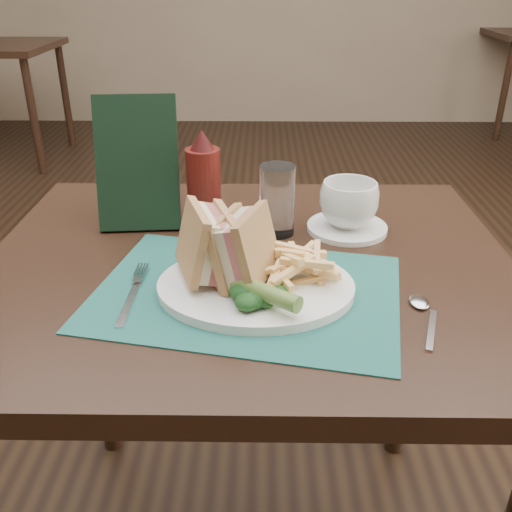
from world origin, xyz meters
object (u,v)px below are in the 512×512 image
(plate, at_px, (256,287))
(sandwich_half_b, at_px, (231,245))
(coffee_cup, at_px, (349,204))
(ketchup_bottle, at_px, (204,179))
(sandwich_half_a, at_px, (192,244))
(table_main, at_px, (250,426))
(saucer, at_px, (347,228))
(drinking_glass, at_px, (277,200))
(check_presenter, at_px, (137,163))
(placemat, at_px, (247,292))

(plate, bearing_deg, sandwich_half_b, 161.35)
(coffee_cup, height_order, ketchup_bottle, ketchup_bottle)
(sandwich_half_a, xyz_separation_m, coffee_cup, (0.26, 0.22, -0.02))
(ketchup_bottle, bearing_deg, sandwich_half_b, -75.04)
(table_main, bearing_deg, saucer, 34.23)
(saucer, height_order, ketchup_bottle, ketchup_bottle)
(table_main, distance_m, plate, 0.40)
(drinking_glass, bearing_deg, sandwich_half_b, -109.71)
(sandwich_half_a, xyz_separation_m, ketchup_bottle, (-0.01, 0.24, 0.02))
(check_presenter, bearing_deg, placemat, -56.21)
(saucer, distance_m, ketchup_bottle, 0.28)
(sandwich_half_b, height_order, drinking_glass, same)
(placemat, xyz_separation_m, drinking_glass, (0.05, 0.22, 0.06))
(table_main, distance_m, coffee_cup, 0.48)
(saucer, bearing_deg, placemat, -128.25)
(plate, height_order, coffee_cup, coffee_cup)
(saucer, bearing_deg, table_main, -145.77)
(plate, height_order, sandwich_half_b, sandwich_half_b)
(plate, xyz_separation_m, drinking_glass, (0.04, 0.22, 0.06))
(placemat, relative_size, sandwich_half_a, 3.97)
(plate, relative_size, drinking_glass, 2.31)
(plate, xyz_separation_m, ketchup_bottle, (-0.10, 0.25, 0.08))
(table_main, xyz_separation_m, sandwich_half_a, (-0.08, -0.09, 0.45))
(check_presenter, bearing_deg, saucer, -9.04)
(coffee_cup, relative_size, drinking_glass, 0.83)
(drinking_glass, relative_size, ketchup_bottle, 0.70)
(table_main, height_order, sandwich_half_b, sandwich_half_b)
(drinking_glass, bearing_deg, ketchup_bottle, 166.24)
(table_main, distance_m, sandwich_half_b, 0.46)
(sandwich_half_b, height_order, check_presenter, check_presenter)
(plate, xyz_separation_m, saucer, (0.17, 0.23, -0.00))
(plate, distance_m, check_presenter, 0.36)
(sandwich_half_a, relative_size, saucer, 0.77)
(table_main, bearing_deg, placemat, -90.07)
(coffee_cup, height_order, drinking_glass, drinking_glass)
(ketchup_bottle, bearing_deg, check_presenter, 175.97)
(table_main, bearing_deg, coffee_cup, 34.23)
(placemat, distance_m, drinking_glass, 0.23)
(table_main, height_order, ketchup_bottle, ketchup_bottle)
(sandwich_half_b, bearing_deg, coffee_cup, 66.59)
(coffee_cup, relative_size, ketchup_bottle, 0.58)
(table_main, bearing_deg, ketchup_bottle, 121.03)
(placemat, distance_m, plate, 0.02)
(sandwich_half_a, bearing_deg, sandwich_half_b, -18.18)
(sandwich_half_a, bearing_deg, drinking_glass, 38.95)
(check_presenter, bearing_deg, sandwich_half_a, -67.56)
(placemat, xyz_separation_m, ketchup_bottle, (-0.09, 0.25, 0.09))
(drinking_glass, bearing_deg, placemat, -102.91)
(sandwich_half_b, distance_m, drinking_glass, 0.22)
(sandwich_half_a, bearing_deg, ketchup_bottle, 72.96)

